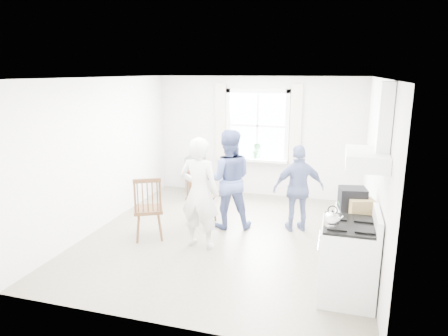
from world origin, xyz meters
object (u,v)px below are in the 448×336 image
windsor_chair_b (198,191)px  windsor_chair_c (148,202)px  low_cabinet (353,240)px  stereo_stack (352,199)px  gas_stove (348,260)px  person_left (200,193)px  person_mid (228,179)px  person_right (299,189)px  windsor_chair_a (197,175)px

windsor_chair_b → windsor_chair_c: size_ratio=0.95×
low_cabinet → windsor_chair_b: (-2.62, 1.06, 0.17)m
low_cabinet → stereo_stack: bearing=-141.2°
gas_stove → person_left: bearing=158.1°
windsor_chair_c → person_left: size_ratio=0.62×
windsor_chair_b → person_mid: person_mid is taller
gas_stove → person_left: size_ratio=0.64×
person_right → gas_stove: bearing=90.6°
gas_stove → person_right: size_ratio=0.75×
windsor_chair_c → person_right: 2.54m
gas_stove → low_cabinet: bearing=84.3°
stereo_stack → windsor_chair_c: (-3.10, 0.19, -0.39)m
low_cabinet → windsor_chair_b: windsor_chair_b is taller
stereo_stack → person_mid: bearing=150.9°
person_right → person_left: bearing=16.3°
stereo_stack → person_left: size_ratio=0.22×
gas_stove → person_mid: person_mid is taller
stereo_stack → low_cabinet: bearing=38.8°
windsor_chair_c → person_left: (0.87, 0.03, 0.22)m
person_mid → gas_stove: bearing=121.0°
low_cabinet → windsor_chair_b: 2.83m
stereo_stack → windsor_chair_c: bearing=176.5°
stereo_stack → person_left: 2.25m
windsor_chair_b → person_left: (0.34, -0.87, 0.25)m
person_left → stereo_stack: bearing=179.9°
windsor_chair_b → windsor_chair_c: bearing=-120.3°
windsor_chair_c → person_mid: bearing=41.1°
windsor_chair_c → person_mid: 1.44m
stereo_stack → windsor_chair_a: bearing=141.5°
low_cabinet → person_right: bearing=124.5°
stereo_stack → windsor_chair_b: 2.82m
low_cabinet → person_left: person_left is taller
person_mid → windsor_chair_a: bearing=-68.3°
gas_stove → low_cabinet: (0.07, 0.70, -0.03)m
stereo_stack → person_left: (-2.23, 0.22, -0.18)m
windsor_chair_b → windsor_chair_c: 1.05m
gas_stove → person_mid: (-2.00, 1.79, 0.39)m
low_cabinet → windsor_chair_a: low_cabinet is taller
low_cabinet → stereo_stack: size_ratio=2.35×
windsor_chair_a → person_right: size_ratio=0.59×
person_left → person_right: 1.78m
windsor_chair_a → person_mid: size_ratio=0.51×
gas_stove → person_right: person_right is taller
windsor_chair_b → person_left: person_left is taller
person_mid → stereo_stack: bearing=133.7°
windsor_chair_c → windsor_chair_b: bearing=59.7°
low_cabinet → windsor_chair_c: (-3.15, 0.15, 0.21)m
person_left → person_right: size_ratio=1.16×
low_cabinet → stereo_stack: (-0.05, -0.04, 0.60)m
windsor_chair_c → person_right: bearing=26.3°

